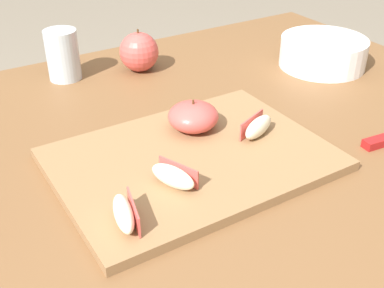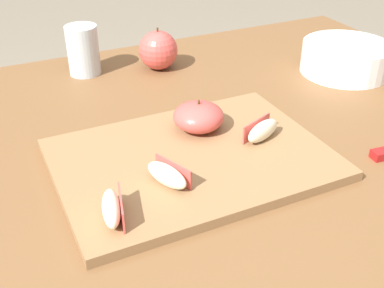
{
  "view_description": "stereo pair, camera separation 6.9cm",
  "coord_description": "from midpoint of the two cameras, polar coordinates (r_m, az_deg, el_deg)",
  "views": [
    {
      "loc": [
        -0.39,
        -0.64,
        1.16
      ],
      "look_at": [
        -0.06,
        -0.1,
        0.77
      ],
      "focal_mm": 45.51,
      "sensor_mm": 36.0,
      "label": 1
    },
    {
      "loc": [
        -0.33,
        -0.67,
        1.16
      ],
      "look_at": [
        -0.06,
        -0.1,
        0.77
      ],
      "focal_mm": 45.51,
      "sensor_mm": 36.0,
      "label": 2
    }
  ],
  "objects": [
    {
      "name": "ceramic_fruit_bowl",
      "position": [
        1.13,
        13.43,
        10.47
      ],
      "size": [
        0.19,
        0.19,
        0.07
      ],
      "color": "white",
      "rests_on": "dining_table"
    },
    {
      "name": "apple_wedge_left",
      "position": [
        0.8,
        5.28,
        1.95
      ],
      "size": [
        0.08,
        0.05,
        0.03
      ],
      "color": "#F4EACC",
      "rests_on": "cutting_board"
    },
    {
      "name": "dining_table",
      "position": [
        0.91,
        -2.16,
        -3.61
      ],
      "size": [
        1.24,
        0.87,
        0.73
      ],
      "color": "brown",
      "rests_on": "ground_plane"
    },
    {
      "name": "whole_apple_pink_lady",
      "position": [
        1.08,
        -8.07,
        10.6
      ],
      "size": [
        0.09,
        0.09,
        0.09
      ],
      "color": "#D14C47",
      "rests_on": "dining_table"
    },
    {
      "name": "apple_half_skin_up",
      "position": [
        0.81,
        -2.29,
        3.19
      ],
      "size": [
        0.08,
        0.08,
        0.05
      ],
      "color": "#D14C47",
      "rests_on": "cutting_board"
    },
    {
      "name": "drinking_glass_water",
      "position": [
        1.07,
        -16.73,
        9.93
      ],
      "size": [
        0.07,
        0.07,
        0.1
      ],
      "color": "silver",
      "rests_on": "dining_table"
    },
    {
      "name": "cutting_board",
      "position": [
        0.75,
        -2.6,
        -1.88
      ],
      "size": [
        0.42,
        0.3,
        0.02
      ],
      "color": "olive",
      "rests_on": "dining_table"
    },
    {
      "name": "apple_wedge_middle",
      "position": [
        0.62,
        -11.1,
        -8.09
      ],
      "size": [
        0.04,
        0.08,
        0.03
      ],
      "color": "#F4EACC",
      "rests_on": "cutting_board"
    },
    {
      "name": "apple_wedge_back",
      "position": [
        0.68,
        -5.11,
        -3.87
      ],
      "size": [
        0.05,
        0.08,
        0.03
      ],
      "color": "#F4EACC",
      "rests_on": "cutting_board"
    }
  ]
}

